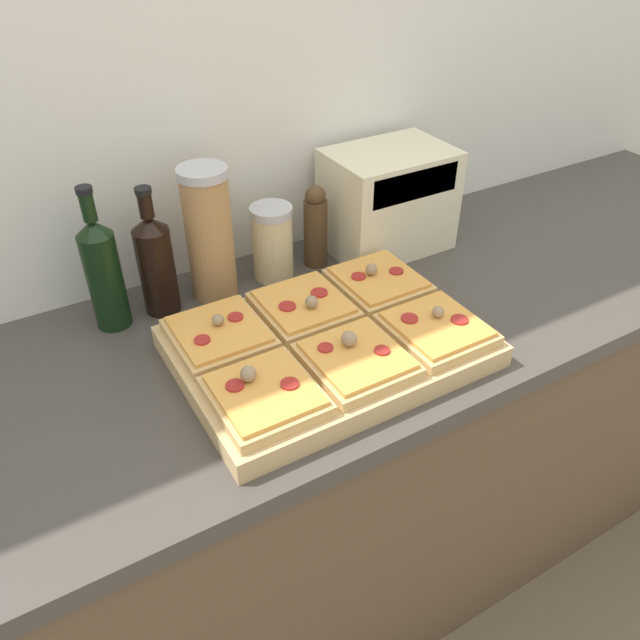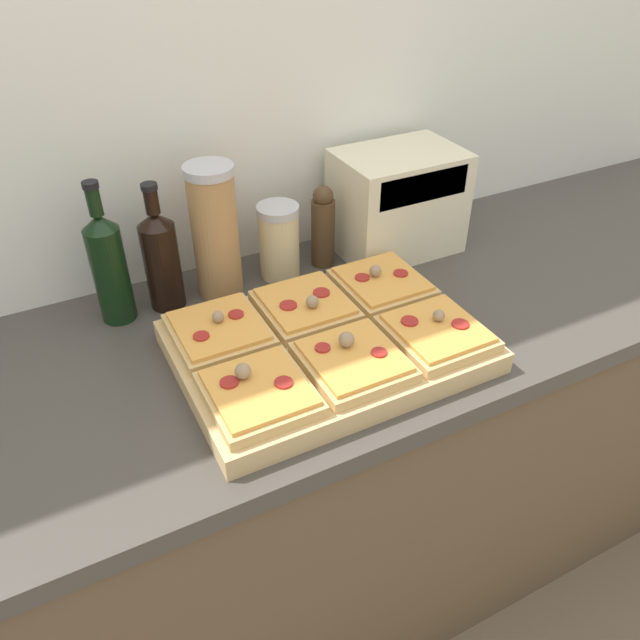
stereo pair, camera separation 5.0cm
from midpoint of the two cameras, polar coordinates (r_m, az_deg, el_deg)
The scene contains 15 objects.
wall_back at distance 1.39m, azimuth -4.67°, elevation 20.27°, with size 6.00×0.06×2.50m.
kitchen_counter at distance 1.56m, azimuth 2.13°, elevation -13.16°, with size 2.63×0.67×0.88m.
cutting_board at distance 1.16m, azimuth 1.92°, elevation -2.45°, with size 0.55×0.39×0.04m, color tan.
pizza_slice_back_left at distance 1.15m, azimuth -8.02°, elevation -0.96°, with size 0.17×0.18×0.05m.
pizza_slice_back_center at distance 1.21m, azimuth -0.20°, elevation 1.33°, with size 0.17×0.18×0.05m.
pizza_slice_back_right at distance 1.28m, azimuth 6.80°, elevation 3.38°, with size 0.17×0.18×0.05m.
pizza_slice_front_left at distance 1.02m, azimuth -4.26°, elevation -6.60°, with size 0.17×0.18×0.06m.
pizza_slice_front_center at distance 1.08m, azimuth 4.36°, elevation -3.69°, with size 0.17×0.18×0.06m.
pizza_slice_front_right at distance 1.16m, azimuth 11.84°, elevation -1.10°, with size 0.17×0.18×0.05m.
olive_oil_bottle at distance 1.27m, azimuth -17.67°, elevation 4.72°, with size 0.07×0.07×0.29m.
wine_bottle at distance 1.29m, azimuth -13.23°, elevation 5.50°, with size 0.07×0.07×0.27m.
grain_jar_tall at distance 1.30m, azimuth -8.47°, elevation 8.00°, with size 0.10×0.10×0.28m.
grain_jar_short at distance 1.37m, azimuth -2.72°, elevation 7.20°, with size 0.09×0.09×0.17m.
pepper_mill at distance 1.41m, azimuth 1.30°, elevation 8.50°, with size 0.05×0.05×0.19m.
toaster_oven at distance 1.48m, azimuth 8.07°, elevation 10.66°, with size 0.30×0.20×0.24m.
Camera 2 is at (-0.50, -0.58, 1.62)m, focal length 35.00 mm.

